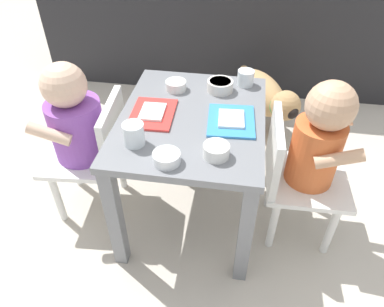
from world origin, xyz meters
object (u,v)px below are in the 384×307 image
object	(u,v)px
seated_child_left	(79,125)
veggie_bowl_far	(220,85)
dining_table	(192,137)
water_cup_left	(134,135)
food_tray_right	(231,120)
dog	(264,95)
water_cup_right	(245,79)
cereal_bowl_right_side	(216,150)
seated_child_right	(313,147)
cereal_bowl_left_side	(176,85)
veggie_bowl_near	(167,157)
food_tray_left	(153,113)

from	to	relation	value
seated_child_left	veggie_bowl_far	bearing A→B (deg)	22.72
dining_table	water_cup_left	size ratio (longest dim) A/B	8.57
food_tray_right	veggie_bowl_far	bearing A→B (deg)	106.21
dog	food_tray_right	bearing A→B (deg)	-102.40
water_cup_left	water_cup_right	bearing A→B (deg)	53.08
water_cup_left	cereal_bowl_right_side	distance (m)	0.25
dining_table	seated_child_left	bearing A→B (deg)	-177.33
water_cup_right	seated_child_right	bearing A→B (deg)	-47.99
cereal_bowl_right_side	veggie_bowl_far	xyz separation A→B (m)	(-0.03, 0.37, 0.00)
seated_child_right	cereal_bowl_right_side	xyz separation A→B (m)	(-0.30, -0.17, 0.08)
cereal_bowl_left_side	veggie_bowl_near	size ratio (longest dim) A/B	0.96
dining_table	water_cup_right	distance (m)	0.31
dining_table	seated_child_left	distance (m)	0.40
water_cup_left	cereal_bowl_right_side	bearing A→B (deg)	-4.43
dining_table	water_cup_right	size ratio (longest dim) A/B	9.64
food_tray_left	cereal_bowl_left_side	xyz separation A→B (m)	(0.04, 0.18, 0.01)
dining_table	cereal_bowl_right_side	xyz separation A→B (m)	(0.10, -0.19, 0.11)
dog	veggie_bowl_far	xyz separation A→B (m)	(-0.19, -0.42, 0.27)
dog	veggie_bowl_near	xyz separation A→B (m)	(-0.30, -0.84, 0.27)
seated_child_right	dog	world-z (taller)	seated_child_right
seated_child_left	seated_child_right	size ratio (longest dim) A/B	0.99
food_tray_right	water_cup_left	xyz separation A→B (m)	(-0.28, -0.16, 0.02)
dog	food_tray_left	distance (m)	0.78
food_tray_left	veggie_bowl_near	distance (m)	0.25
seated_child_right	veggie_bowl_far	bearing A→B (deg)	147.94
seated_child_left	water_cup_left	world-z (taller)	seated_child_left
water_cup_right	veggie_bowl_near	size ratio (longest dim) A/B	0.79
food_tray_right	food_tray_left	bearing A→B (deg)	180.00
water_cup_left	cereal_bowl_left_side	world-z (taller)	water_cup_left
dog	veggie_bowl_far	distance (m)	0.54
seated_child_left	cereal_bowl_left_side	distance (m)	0.38
dog	veggie_bowl_far	world-z (taller)	veggie_bowl_far
food_tray_left	water_cup_left	xyz separation A→B (m)	(-0.02, -0.16, 0.02)
cereal_bowl_right_side	cereal_bowl_left_side	distance (m)	0.40
dining_table	seated_child_right	size ratio (longest dim) A/B	0.94
food_tray_left	veggie_bowl_far	world-z (taller)	veggie_bowl_far
veggie_bowl_near	water_cup_left	bearing A→B (deg)	149.03
seated_child_right	food_tray_left	xyz separation A→B (m)	(-0.53, 0.01, 0.07)
water_cup_left	veggie_bowl_near	size ratio (longest dim) A/B	0.88
veggie_bowl_near	dining_table	bearing A→B (deg)	81.95
seated_child_left	water_cup_right	xyz separation A→B (m)	(0.57, 0.26, 0.09)
food_tray_left	water_cup_right	size ratio (longest dim) A/B	3.08
dining_table	dog	size ratio (longest dim) A/B	1.30
seated_child_left	food_tray_left	distance (m)	0.28
dining_table	veggie_bowl_far	world-z (taller)	veggie_bowl_far
dining_table	cereal_bowl_left_side	xyz separation A→B (m)	(-0.09, 0.16, 0.10)
seated_child_left	food_tray_right	bearing A→B (deg)	0.74
food_tray_right	veggie_bowl_far	world-z (taller)	veggie_bowl_far
water_cup_left	water_cup_right	world-z (taller)	water_cup_left
water_cup_left	veggie_bowl_near	bearing A→B (deg)	-30.97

